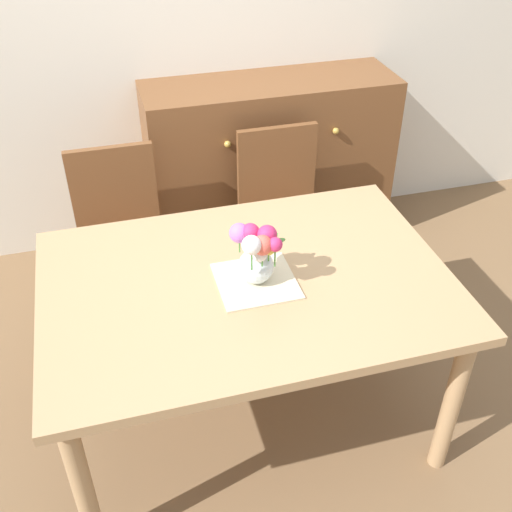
% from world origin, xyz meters
% --- Properties ---
extents(ground_plane, '(12.00, 12.00, 0.00)m').
position_xyz_m(ground_plane, '(0.00, 0.00, 0.00)').
color(ground_plane, brown).
extents(dining_table, '(1.53, 1.06, 0.76)m').
position_xyz_m(dining_table, '(0.00, 0.00, 0.67)').
color(dining_table, tan).
rests_on(dining_table, ground_plane).
extents(chair_left, '(0.42, 0.42, 0.90)m').
position_xyz_m(chair_left, '(-0.42, 0.87, 0.52)').
color(chair_left, brown).
rests_on(chair_left, ground_plane).
extents(chair_right, '(0.42, 0.42, 0.90)m').
position_xyz_m(chair_right, '(0.42, 0.87, 0.52)').
color(chair_right, brown).
rests_on(chair_right, ground_plane).
extents(dresser, '(1.40, 0.47, 1.00)m').
position_xyz_m(dresser, '(0.49, 1.33, 0.50)').
color(dresser, brown).
rests_on(dresser, ground_plane).
extents(placemat, '(0.29, 0.29, 0.01)m').
position_xyz_m(placemat, '(0.03, -0.02, 0.77)').
color(placemat, beige).
rests_on(placemat, dining_table).
extents(flower_vase, '(0.21, 0.19, 0.25)m').
position_xyz_m(flower_vase, '(0.03, -0.03, 0.90)').
color(flower_vase, silver).
rests_on(flower_vase, placemat).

